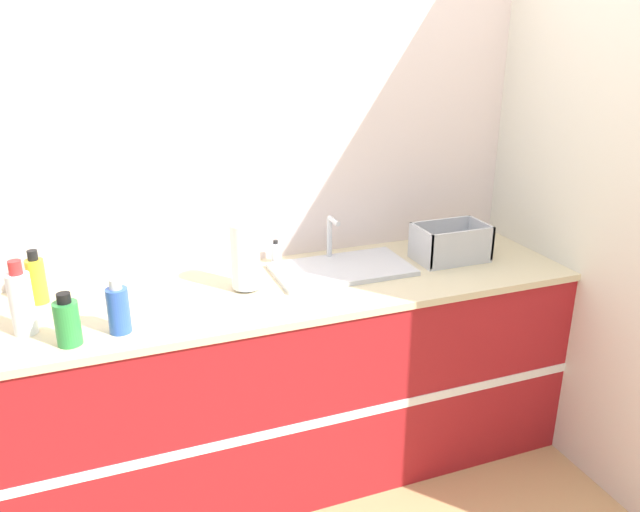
% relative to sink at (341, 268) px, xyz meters
% --- Properties ---
extents(ground_plane, '(12.00, 12.00, 0.00)m').
position_rel_sink_xyz_m(ground_plane, '(-0.22, -0.39, -0.91)').
color(ground_plane, tan).
extents(wall_back, '(4.74, 0.06, 2.60)m').
position_rel_sink_xyz_m(wall_back, '(-0.22, 0.30, 0.39)').
color(wall_back, silver).
rests_on(wall_back, ground_plane).
extents(wall_right, '(0.06, 2.66, 2.60)m').
position_rel_sink_xyz_m(wall_right, '(0.98, -0.06, 0.39)').
color(wall_right, beige).
rests_on(wall_right, ground_plane).
extents(counter_cabinet, '(2.37, 0.68, 0.89)m').
position_rel_sink_xyz_m(counter_cabinet, '(-0.22, -0.06, -0.46)').
color(counter_cabinet, maroon).
rests_on(counter_cabinet, ground_plane).
extents(sink, '(0.59, 0.33, 0.21)m').
position_rel_sink_xyz_m(sink, '(0.00, 0.00, 0.00)').
color(sink, silver).
rests_on(sink, counter_cabinet).
extents(paper_towel_roll, '(0.12, 0.12, 0.28)m').
position_rel_sink_xyz_m(paper_towel_roll, '(-0.43, -0.04, 0.12)').
color(paper_towel_roll, '#4C4C51').
rests_on(paper_towel_roll, counter_cabinet).
extents(dish_rack, '(0.32, 0.20, 0.16)m').
position_rel_sink_xyz_m(dish_rack, '(0.52, -0.04, 0.05)').
color(dish_rack, '#B7BABF').
rests_on(dish_rack, counter_cabinet).
extents(bottle_blue, '(0.08, 0.08, 0.20)m').
position_rel_sink_xyz_m(bottle_blue, '(-0.94, -0.25, 0.07)').
color(bottle_blue, '#2D56B7').
rests_on(bottle_blue, counter_cabinet).
extents(bottle_white_spray, '(0.08, 0.08, 0.27)m').
position_rel_sink_xyz_m(bottle_white_spray, '(-1.24, -0.15, 0.10)').
color(bottle_white_spray, white).
rests_on(bottle_white_spray, counter_cabinet).
extents(bottle_green, '(0.08, 0.08, 0.18)m').
position_rel_sink_xyz_m(bottle_green, '(-1.10, -0.28, 0.07)').
color(bottle_green, '#2D8C3D').
rests_on(bottle_green, counter_cabinet).
extents(bottle_yellow, '(0.07, 0.07, 0.21)m').
position_rel_sink_xyz_m(bottle_yellow, '(-1.21, 0.11, 0.08)').
color(bottle_yellow, yellow).
rests_on(bottle_yellow, counter_cabinet).
extents(soap_dispenser, '(0.05, 0.05, 0.11)m').
position_rel_sink_xyz_m(soap_dispenser, '(-0.24, 0.20, 0.03)').
color(soap_dispenser, silver).
rests_on(soap_dispenser, counter_cabinet).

